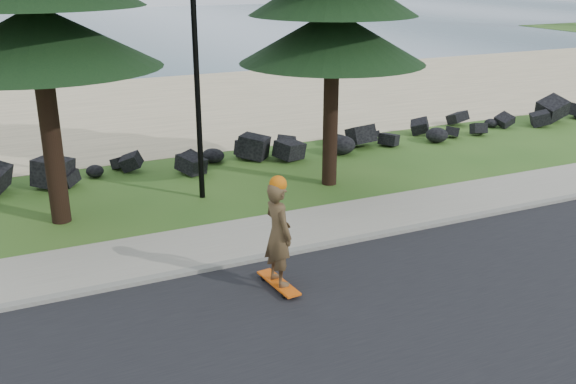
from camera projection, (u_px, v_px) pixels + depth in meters
name	position (u px, v px, depth m)	size (l,w,h in m)	color
ground	(247.00, 243.00, 13.87)	(160.00, 160.00, 0.00)	#2B551A
road	(351.00, 351.00, 10.01)	(160.00, 7.00, 0.02)	black
kerb	(263.00, 258.00, 13.08)	(160.00, 0.20, 0.10)	gray
sidewalk	(244.00, 238.00, 14.02)	(160.00, 2.00, 0.08)	gray
beach_sand	(120.00, 111.00, 26.28)	(160.00, 15.00, 0.01)	tan
ocean	(42.00, 31.00, 57.55)	(160.00, 58.00, 0.01)	#31535F
seawall_boulders	(178.00, 171.00, 18.66)	(60.00, 2.40, 1.10)	black
lamp_post	(195.00, 34.00, 15.22)	(0.25, 0.14, 8.14)	black
skateboarder	(278.00, 234.00, 11.58)	(0.54, 1.20, 2.19)	#E3570D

